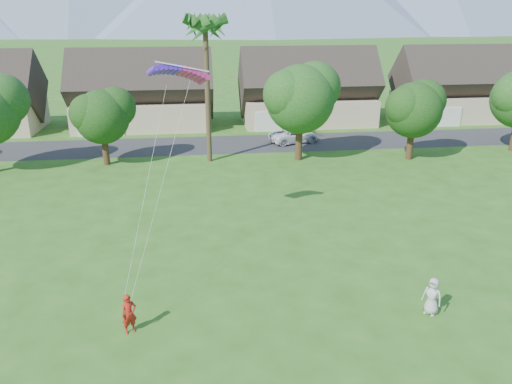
{
  "coord_description": "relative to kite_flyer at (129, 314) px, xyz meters",
  "views": [
    {
      "loc": [
        -2.91,
        -14.63,
        13.09
      ],
      "look_at": [
        0.0,
        10.0,
        3.8
      ],
      "focal_mm": 35.0,
      "sensor_mm": 36.0,
      "label": 1
    }
  ],
  "objects": [
    {
      "name": "fan_palm",
      "position": [
        4.13,
        24.75,
        10.9
      ],
      "size": [
        3.0,
        3.0,
        13.8
      ],
      "color": "#4C3D26",
      "rests_on": "ground"
    },
    {
      "name": "kite_flyer",
      "position": [
        0.0,
        0.0,
        0.0
      ],
      "size": [
        0.78,
        0.68,
        1.79
      ],
      "primitive_type": "imported",
      "rotation": [
        0.0,
        0.0,
        0.47
      ],
      "color": "#B51F14",
      "rests_on": "ground"
    },
    {
      "name": "parked_car",
      "position": [
        12.89,
        30.25,
        -0.19
      ],
      "size": [
        5.55,
        3.73,
        1.41
      ],
      "primitive_type": "imported",
      "rotation": [
        0.0,
        0.0,
        1.87
      ],
      "color": "white",
      "rests_on": "ground"
    },
    {
      "name": "street",
      "position": [
        6.13,
        30.25,
        -0.89
      ],
      "size": [
        90.0,
        7.0,
        0.01
      ],
      "primitive_type": "cube",
      "color": "#2D2D30",
      "rests_on": "ground"
    },
    {
      "name": "tree_row",
      "position": [
        4.99,
        24.17,
        3.99
      ],
      "size": [
        62.27,
        6.67,
        8.45
      ],
      "color": "#47301C",
      "rests_on": "ground"
    },
    {
      "name": "parafoil_kite",
      "position": [
        2.34,
        8.64,
        9.01
      ],
      "size": [
        3.37,
        1.51,
        0.5
      ],
      "rotation": [
        0.0,
        0.0,
        0.39
      ],
      "color": "#541CD4",
      "rests_on": "ground"
    },
    {
      "name": "houses_row",
      "position": [
        6.63,
        39.24,
        2.55
      ],
      "size": [
        72.75,
        8.19,
        8.86
      ],
      "color": "beige",
      "rests_on": "ground"
    },
    {
      "name": "watcher",
      "position": [
        13.32,
        -0.18,
        -0.0
      ],
      "size": [
        1.01,
        1.02,
        1.78
      ],
      "primitive_type": "imported",
      "rotation": [
        0.0,
        0.0,
        -0.81
      ],
      "color": "#BBBCB7",
      "rests_on": "ground"
    },
    {
      "name": "ground",
      "position": [
        6.13,
        -3.75,
        -0.9
      ],
      "size": [
        500.0,
        500.0,
        0.0
      ],
      "primitive_type": "plane",
      "color": "#2D6019",
      "rests_on": "ground"
    }
  ]
}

